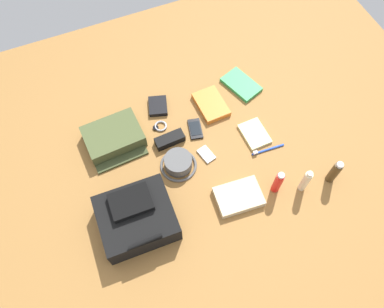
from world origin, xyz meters
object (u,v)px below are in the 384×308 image
(travel_guidebook, at_px, (211,105))
(cell_phone, at_px, (195,129))
(toiletry_pouch, at_px, (114,138))
(sunscreen_spray, at_px, (278,182))
(paperback_novel, at_px, (241,85))
(sunglasses_case, at_px, (170,140))
(backpack, at_px, (137,217))
(wallet, at_px, (158,106))
(bucket_hat, at_px, (178,163))
(wristwatch, at_px, (160,126))
(media_player, at_px, (206,154))
(folded_towel, at_px, (239,197))
(notepad, at_px, (254,133))
(cologne_bottle, at_px, (334,172))
(lotion_bottle, at_px, (305,181))
(toothbrush, at_px, (266,150))

(travel_guidebook, bearing_deg, cell_phone, 37.40)
(toiletry_pouch, xyz_separation_m, sunscreen_spray, (-0.58, 0.51, 0.04))
(paperback_novel, relative_size, sunglasses_case, 1.59)
(sunglasses_case, bearing_deg, backpack, 47.08)
(wallet, bearing_deg, bucket_hat, 102.21)
(travel_guidebook, height_order, wristwatch, travel_guidebook)
(media_player, bearing_deg, folded_towel, 99.49)
(notepad, bearing_deg, folded_towel, 49.55)
(cologne_bottle, bearing_deg, travel_guidebook, -59.96)
(media_player, xyz_separation_m, sunglasses_case, (0.13, -0.13, 0.01))
(backpack, height_order, lotion_bottle, lotion_bottle)
(toiletry_pouch, relative_size, travel_guidebook, 1.41)
(toiletry_pouch, xyz_separation_m, bucket_hat, (-0.23, 0.24, -0.01))
(sunscreen_spray, height_order, wristwatch, sunscreen_spray)
(notepad, height_order, folded_towel, folded_towel)
(toiletry_pouch, xyz_separation_m, travel_guidebook, (-0.50, -0.01, -0.02))
(cologne_bottle, bearing_deg, sunglasses_case, -37.74)
(cell_phone, bearing_deg, folded_towel, 95.11)
(cologne_bottle, xyz_separation_m, folded_towel, (0.42, -0.08, -0.05))
(backpack, height_order, travel_guidebook, backpack)
(cell_phone, relative_size, sunglasses_case, 0.87)
(sunscreen_spray, distance_m, travel_guidebook, 0.53)
(travel_guidebook, relative_size, media_player, 2.04)
(lotion_bottle, distance_m, paperback_novel, 0.62)
(toiletry_pouch, xyz_separation_m, wallet, (-0.26, -0.10, -0.02))
(wallet, height_order, sunglasses_case, sunglasses_case)
(toiletry_pouch, distance_m, sunscreen_spray, 0.78)
(toiletry_pouch, relative_size, folded_towel, 1.35)
(sunscreen_spray, xyz_separation_m, folded_towel, (0.17, -0.02, -0.05))
(bucket_hat, bearing_deg, toiletry_pouch, -46.00)
(sunscreen_spray, relative_size, sunglasses_case, 1.07)
(folded_towel, bearing_deg, sunglasses_case, -65.74)
(wristwatch, bearing_deg, folded_towel, 111.33)
(toiletry_pouch, height_order, cologne_bottle, cologne_bottle)
(folded_towel, bearing_deg, media_player, -80.51)
(travel_guidebook, relative_size, folded_towel, 0.96)
(sunglasses_case, bearing_deg, travel_guidebook, -159.71)
(sunscreen_spray, relative_size, wristwatch, 2.12)
(sunglasses_case, bearing_deg, wallet, -97.32)
(sunscreen_spray, height_order, cell_phone, sunscreen_spray)
(paperback_novel, bearing_deg, toothbrush, 81.08)
(travel_guidebook, bearing_deg, sunscreen_spray, 98.65)
(travel_guidebook, bearing_deg, folded_towel, 79.65)
(cell_phone, xyz_separation_m, folded_towel, (-0.04, 0.40, 0.01))
(sunscreen_spray, distance_m, cell_phone, 0.48)
(toothbrush, distance_m, folded_towel, 0.28)
(toiletry_pouch, relative_size, wristwatch, 3.81)
(notepad, height_order, sunglasses_case, sunglasses_case)
(cell_phone, xyz_separation_m, notepad, (-0.25, 0.13, 0.00))
(lotion_bottle, relative_size, wristwatch, 2.16)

